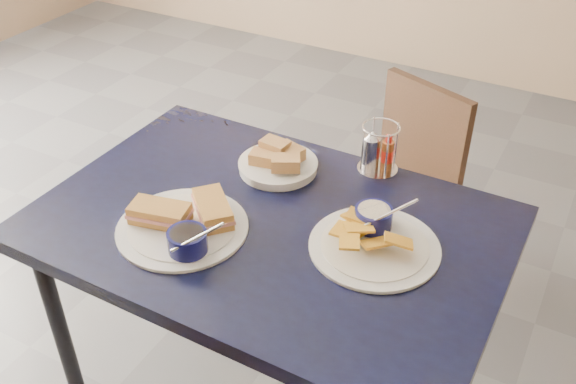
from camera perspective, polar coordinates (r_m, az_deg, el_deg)
The scene contains 7 objects.
ground at distance 2.21m, azimuth -2.08°, elevation -15.25°, with size 6.00×6.00×0.00m, color #4B4C50.
dining_table at distance 1.60m, azimuth -1.64°, elevation -4.61°, with size 1.13×0.76×0.75m.
chair_far at distance 2.33m, azimuth 9.75°, elevation 1.75°, with size 0.46×0.46×0.76m.
sandwich_plate at distance 1.53m, azimuth -9.14°, elevation -2.71°, with size 0.32×0.31×0.12m.
plantain_plate at distance 1.49m, azimuth 7.55°, elevation -3.91°, with size 0.30×0.30×0.12m.
bread_basket at distance 1.72m, azimuth -0.87°, elevation 2.67°, with size 0.21×0.21×0.07m.
condiment_caddy at distance 1.72m, azimuth 7.95°, elevation 3.62°, with size 0.11×0.11×0.14m.
Camera 1 is at (0.74, -1.19, 1.70)m, focal length 40.00 mm.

